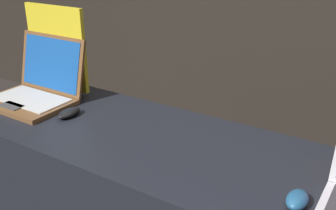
{
  "coord_description": "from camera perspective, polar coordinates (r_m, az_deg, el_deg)",
  "views": [
    {
      "loc": [
        0.69,
        -0.77,
        1.58
      ],
      "look_at": [
        0.01,
        0.3,
        1.05
      ],
      "focal_mm": 42.0,
      "sensor_mm": 36.0,
      "label": 1
    }
  ],
  "objects": [
    {
      "name": "promo_stand_front",
      "position": [
        1.94,
        -15.76,
        7.43
      ],
      "size": [
        0.35,
        0.07,
        0.41
      ],
      "color": "black",
      "rests_on": "display_counter"
    },
    {
      "name": "laptop_front",
      "position": [
        1.89,
        -18.49,
        2.54
      ],
      "size": [
        0.39,
        0.34,
        0.28
      ],
      "color": "brown",
      "rests_on": "display_counter"
    },
    {
      "name": "mouse_front",
      "position": [
        1.69,
        -14.18,
        -1.13
      ],
      "size": [
        0.06,
        0.12,
        0.03
      ],
      "color": "black",
      "rests_on": "display_counter"
    },
    {
      "name": "mouse_back",
      "position": [
        1.17,
        18.24,
        -12.91
      ],
      "size": [
        0.06,
        0.1,
        0.04
      ],
      "color": "navy",
      "rests_on": "display_counter"
    }
  ]
}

